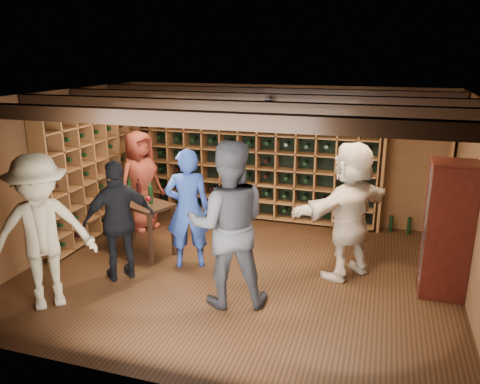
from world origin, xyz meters
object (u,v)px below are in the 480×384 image
(man_blue_shirt, at_px, (188,209))
(guest_khaki, at_px, (41,233))
(display_cabinet, at_px, (447,233))
(man_grey_suit, at_px, (228,225))
(guest_red_floral, at_px, (140,181))
(tasting_table, at_px, (139,207))
(guest_beige, at_px, (350,211))
(guest_woman_black, at_px, (119,221))

(man_blue_shirt, relative_size, guest_khaki, 0.91)
(display_cabinet, relative_size, man_grey_suit, 0.84)
(guest_red_floral, distance_m, tasting_table, 1.06)
(guest_red_floral, height_order, guest_beige, guest_beige)
(guest_red_floral, xyz_separation_m, tasting_table, (0.48, -0.93, -0.14))
(man_grey_suit, bearing_deg, guest_woman_black, -25.39)
(guest_red_floral, bearing_deg, guest_khaki, -154.72)
(man_blue_shirt, bearing_deg, man_grey_suit, 113.33)
(tasting_table, bearing_deg, guest_woman_black, -55.74)
(display_cabinet, bearing_deg, man_grey_suit, -158.37)
(guest_khaki, relative_size, tasting_table, 1.57)
(guest_beige, bearing_deg, display_cabinet, 118.69)
(man_grey_suit, xyz_separation_m, guest_khaki, (-2.12, -0.75, -0.07))
(guest_woman_black, xyz_separation_m, tasting_table, (-0.20, 0.89, -0.10))
(guest_red_floral, relative_size, tasting_table, 1.44)
(man_blue_shirt, distance_m, guest_khaki, 2.00)
(guest_red_floral, relative_size, guest_khaki, 0.92)
(display_cabinet, distance_m, guest_khaki, 5.03)
(man_blue_shirt, bearing_deg, display_cabinet, 159.38)
(man_blue_shirt, relative_size, man_grey_suit, 0.85)
(man_blue_shirt, xyz_separation_m, guest_khaki, (-1.22, -1.58, 0.08))
(display_cabinet, height_order, tasting_table, display_cabinet)
(guest_red_floral, bearing_deg, man_grey_suit, -109.73)
(guest_red_floral, distance_m, guest_beige, 3.76)
(guest_beige, bearing_deg, tasting_table, -50.20)
(guest_khaki, bearing_deg, guest_beige, -14.76)
(display_cabinet, xyz_separation_m, man_blue_shirt, (-3.48, -0.19, 0.03))
(man_blue_shirt, xyz_separation_m, guest_red_floral, (-1.42, 1.18, 0.00))
(display_cabinet, relative_size, man_blue_shirt, 0.99)
(man_grey_suit, xyz_separation_m, guest_red_floral, (-2.32, 2.01, -0.15))
(man_blue_shirt, xyz_separation_m, tasting_table, (-0.94, 0.25, -0.14))
(man_grey_suit, height_order, guest_red_floral, man_grey_suit)
(man_blue_shirt, distance_m, guest_woman_black, 0.98)
(guest_khaki, bearing_deg, guest_woman_black, 18.82)
(guest_woman_black, height_order, tasting_table, guest_woman_black)
(guest_woman_black, distance_m, guest_beige, 3.17)
(tasting_table, bearing_deg, display_cabinet, 21.06)
(display_cabinet, height_order, guest_red_floral, guest_red_floral)
(guest_woman_black, bearing_deg, guest_beige, 153.35)
(man_grey_suit, bearing_deg, tasting_table, -49.08)
(guest_khaki, bearing_deg, display_cabinet, -23.51)
(guest_woman_black, height_order, guest_khaki, guest_khaki)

